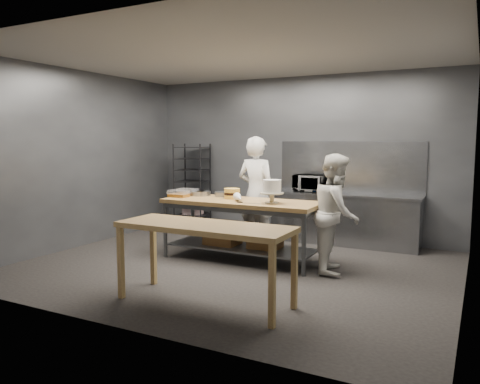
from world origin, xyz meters
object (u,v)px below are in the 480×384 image
object	(u,v)px
microwave	(309,183)
frosted_cake_stand	(272,188)
near_counter	(204,232)
work_table	(241,223)
layer_cake	(232,194)
chef_behind	(256,193)
speed_rack	(193,188)
chef_right	(336,213)

from	to	relation	value
microwave	frosted_cake_stand	bearing A→B (deg)	-86.94
near_counter	frosted_cake_stand	size ratio (longest dim) A/B	5.84
work_table	layer_cake	world-z (taller)	layer_cake
chef_behind	near_counter	bearing A→B (deg)	108.79
work_table	frosted_cake_stand	bearing A→B (deg)	-13.09
work_table	speed_rack	bearing A→B (deg)	139.38
layer_cake	work_table	bearing A→B (deg)	-23.91
microwave	frosted_cake_stand	world-z (taller)	frosted_cake_stand
speed_rack	chef_right	size ratio (longest dim) A/B	1.07
near_counter	chef_right	distance (m)	2.15
near_counter	chef_behind	bearing A→B (deg)	103.37
microwave	frosted_cake_stand	xyz separation A→B (m)	(0.10, -1.93, 0.09)
near_counter	chef_behind	world-z (taller)	chef_behind
speed_rack	chef_behind	size ratio (longest dim) A/B	0.93
speed_rack	chef_right	xyz separation A→B (m)	(3.46, -1.67, -0.04)
near_counter	speed_rack	size ratio (longest dim) A/B	1.14
work_table	microwave	distance (m)	1.92
microwave	near_counter	bearing A→B (deg)	-89.00
near_counter	speed_rack	bearing A→B (deg)	124.98
layer_cake	frosted_cake_stand	bearing A→B (deg)	-16.09
work_table	chef_behind	world-z (taller)	chef_behind
chef_right	microwave	distance (m)	2.03
chef_right	frosted_cake_stand	distance (m)	0.97
frosted_cake_stand	microwave	bearing A→B (deg)	93.06
chef_behind	layer_cake	distance (m)	0.69
chef_behind	chef_right	size ratio (longest dim) A/B	1.15
microwave	frosted_cake_stand	distance (m)	1.93
work_table	speed_rack	world-z (taller)	speed_rack
speed_rack	frosted_cake_stand	distance (m)	3.18
frosted_cake_stand	layer_cake	bearing A→B (deg)	163.91
speed_rack	microwave	size ratio (longest dim) A/B	3.23
chef_behind	chef_right	bearing A→B (deg)	160.63
speed_rack	chef_right	bearing A→B (deg)	-25.80
work_table	layer_cake	bearing A→B (deg)	156.09
work_table	frosted_cake_stand	distance (m)	0.81
microwave	chef_right	bearing A→B (deg)	-60.32
work_table	layer_cake	xyz separation A→B (m)	(-0.20, 0.09, 0.43)
work_table	microwave	bearing A→B (deg)	75.61
chef_right	frosted_cake_stand	size ratio (longest dim) A/B	4.79
work_table	near_counter	xyz separation A→B (m)	(0.53, -1.90, 0.24)
speed_rack	near_counter	bearing A→B (deg)	-55.02
frosted_cake_stand	layer_cake	distance (m)	0.81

